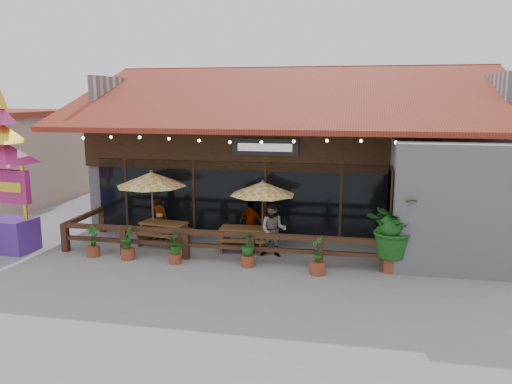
% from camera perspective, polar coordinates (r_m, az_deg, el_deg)
% --- Properties ---
extents(ground, '(100.00, 100.00, 0.00)m').
position_cam_1_polar(ground, '(15.22, 1.65, -7.63)').
color(ground, gray).
rests_on(ground, ground).
extents(restaurant_building, '(15.50, 14.73, 6.09)m').
position_cam_1_polar(restaurant_building, '(21.13, 5.39, 3.62)').
color(restaurant_building, '#B7B7BC').
rests_on(restaurant_building, ground).
extents(patio_railing, '(10.00, 2.60, 0.92)m').
position_cam_1_polar(patio_railing, '(15.31, -6.88, -5.19)').
color(patio_railing, '#462819').
rests_on(patio_railing, ground).
extents(umbrella_left, '(2.67, 2.67, 2.48)m').
position_cam_1_polar(umbrella_left, '(16.65, -11.85, 1.41)').
color(umbrella_left, brown).
rests_on(umbrella_left, ground).
extents(umbrella_right, '(2.71, 2.71, 2.26)m').
position_cam_1_polar(umbrella_right, '(15.72, 0.75, 0.39)').
color(umbrella_right, brown).
rests_on(umbrella_right, ground).
extents(picnic_table_left, '(1.73, 1.56, 0.74)m').
position_cam_1_polar(picnic_table_left, '(16.88, -10.46, -4.20)').
color(picnic_table_left, brown).
rests_on(picnic_table_left, ground).
extents(picnic_table_right, '(1.57, 1.38, 0.72)m').
position_cam_1_polar(picnic_table_right, '(16.01, -1.40, -4.88)').
color(picnic_table_right, brown).
rests_on(picnic_table_right, ground).
extents(thai_sign_tower, '(2.26, 2.26, 5.64)m').
position_cam_1_polar(thai_sign_tower, '(17.21, -26.80, 3.53)').
color(thai_sign_tower, '#502997').
rests_on(thai_sign_tower, ground).
extents(tropical_plant, '(2.04, 2.06, 2.16)m').
position_cam_1_polar(tropical_plant, '(14.32, 15.41, -4.05)').
color(tropical_plant, brown).
rests_on(tropical_plant, ground).
extents(diner_a, '(0.56, 0.38, 1.49)m').
position_cam_1_polar(diner_a, '(17.32, -10.97, -2.99)').
color(diner_a, '#372311').
rests_on(diner_a, ground).
extents(diner_b, '(0.82, 0.64, 1.68)m').
position_cam_1_polar(diner_b, '(15.22, 1.98, -4.34)').
color(diner_b, '#372311').
rests_on(diner_b, ground).
extents(diner_c, '(0.95, 0.67, 1.50)m').
position_cam_1_polar(diner_c, '(16.42, -0.51, -3.54)').
color(diner_c, '#372311').
rests_on(diner_c, ground).
extents(planter_a, '(0.42, 0.40, 0.98)m').
position_cam_1_polar(planter_a, '(16.13, -18.14, -5.59)').
color(planter_a, brown).
rests_on(planter_a, ground).
extents(planter_b, '(0.42, 0.42, 1.02)m').
position_cam_1_polar(planter_b, '(15.54, -14.47, -5.80)').
color(planter_b, brown).
rests_on(planter_b, ground).
extents(planter_c, '(0.67, 0.63, 0.89)m').
position_cam_1_polar(planter_c, '(14.87, -9.28, -6.19)').
color(planter_c, brown).
rests_on(planter_c, ground).
extents(planter_d, '(0.53, 0.53, 1.00)m').
position_cam_1_polar(planter_d, '(14.42, -0.95, -6.67)').
color(planter_d, brown).
rests_on(planter_d, ground).
extents(planter_e, '(0.44, 0.45, 1.09)m').
position_cam_1_polar(planter_e, '(13.90, 7.06, -7.53)').
color(planter_e, brown).
rests_on(planter_e, ground).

